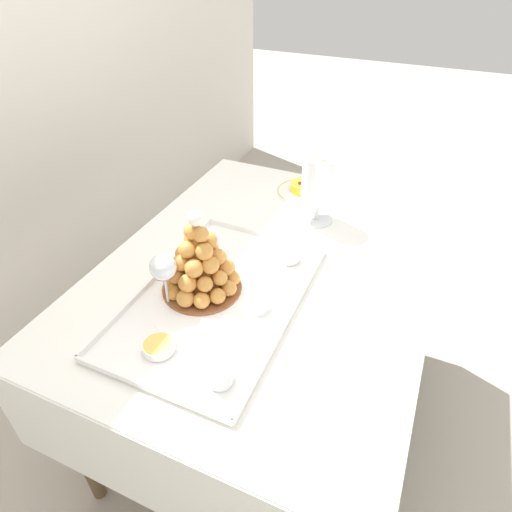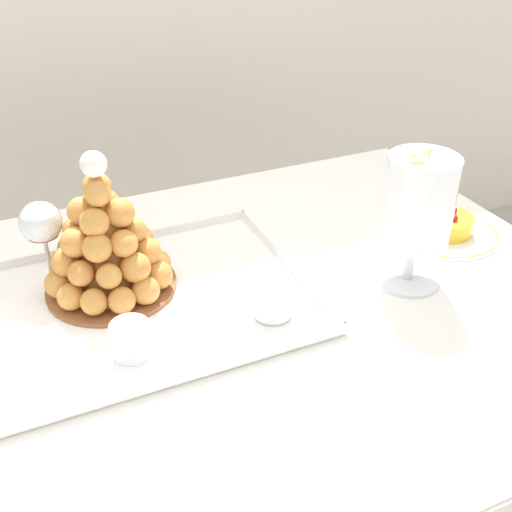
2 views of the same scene
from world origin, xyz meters
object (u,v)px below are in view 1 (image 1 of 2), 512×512
fruit_tart_plate (303,189)px  macaron_goblet (319,180)px  wine_glass (163,269)px  creme_brulee_ramekin (159,346)px  dessert_cup_mid_left (260,302)px  dessert_cup_centre (290,254)px  dessert_cup_left (220,373)px  serving_tray (219,299)px  croquembouche (200,263)px

fruit_tart_plate → macaron_goblet: bearing=-148.4°
fruit_tart_plate → wine_glass: size_ratio=1.24×
macaron_goblet → creme_brulee_ramekin: bearing=167.3°
macaron_goblet → wine_glass: macaron_goblet is taller
dessert_cup_mid_left → dessert_cup_centre: bearing=0.5°
creme_brulee_ramekin → wine_glass: 0.20m
dessert_cup_left → dessert_cup_centre: 0.49m
serving_tray → dessert_cup_mid_left: (0.01, -0.12, 0.03)m
croquembouche → dessert_cup_centre: croquembouche is taller
dessert_cup_centre → wine_glass: wine_glass is taller
croquembouche → dessert_cup_left: croquembouche is taller
dessert_cup_centre → macaron_goblet: bearing=0.3°
serving_tray → croquembouche: croquembouche is taller
dessert_cup_left → dessert_cup_centre: bearing=1.6°
fruit_tart_plate → croquembouche: bearing=173.6°
croquembouche → dessert_cup_left: size_ratio=4.22×
dessert_cup_centre → fruit_tart_plate: bearing=13.5°
serving_tray → dessert_cup_mid_left: 0.13m
macaron_goblet → fruit_tart_plate: 0.25m
macaron_goblet → fruit_tart_plate: macaron_goblet is taller
creme_brulee_ramekin → wine_glass: wine_glass is taller
croquembouche → dessert_cup_left: bearing=-143.5°
croquembouche → creme_brulee_ramekin: 0.26m
serving_tray → croquembouche: bearing=73.7°
dessert_cup_centre → wine_glass: size_ratio=0.36×
dessert_cup_left → dessert_cup_centre: size_ratio=0.99×
serving_tray → dessert_cup_left: (-0.25, -0.13, 0.03)m
serving_tray → wine_glass: 0.18m
macaron_goblet → dessert_cup_mid_left: bearing=-179.6°
creme_brulee_ramekin → dessert_cup_left: bearing=-96.9°
dessert_cup_centre → wine_glass: bearing=143.5°
croquembouche → creme_brulee_ramekin: bearing=-176.6°
serving_tray → macaron_goblet: bearing=-13.0°
macaron_goblet → dessert_cup_left: bearing=-178.9°
serving_tray → dessert_cup_left: bearing=-151.4°
serving_tray → dessert_cup_centre: size_ratio=10.90×
dessert_cup_mid_left → fruit_tart_plate: 0.69m
croquembouche → fruit_tart_plate: bearing=-6.4°
creme_brulee_ramekin → fruit_tart_plate: bearing=-3.8°
croquembouche → macaron_goblet: 0.53m
dessert_cup_left → wine_glass: bearing=55.6°
serving_tray → dessert_cup_centre: dessert_cup_centre is taller
creme_brulee_ramekin → wine_glass: bearing=24.7°
serving_tray → dessert_cup_mid_left: dessert_cup_mid_left is taller
dessert_cup_left → fruit_tart_plate: dessert_cup_left is taller
dessert_cup_mid_left → macaron_goblet: size_ratio=0.24×
macaron_goblet → wine_glass: 0.64m
croquembouche → serving_tray: bearing=-106.3°
dessert_cup_centre → creme_brulee_ramekin: dessert_cup_centre is taller
croquembouche → wine_glass: 0.11m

